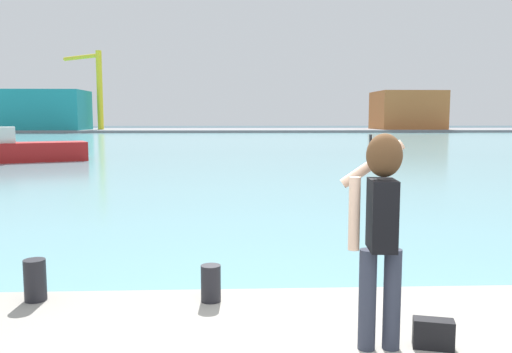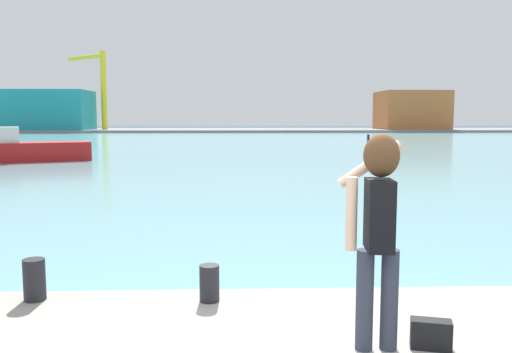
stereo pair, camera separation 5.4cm
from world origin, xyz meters
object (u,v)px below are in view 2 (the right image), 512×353
Objects in this scene: harbor_bollard_2 at (34,280)px; warehouse_right at (411,110)px; harbor_bollard at (209,283)px; port_crane at (99,82)px; boat_moored at (8,149)px; handbag at (431,334)px; warehouse_left at (44,110)px; person_photographer at (378,219)px.

harbor_bollard_2 is 94.79m from warehouse_right.
harbor_bollard_2 is 0.04× the size of warehouse_right.
port_crane is at bearing 105.13° from harbor_bollard.
boat_moored is 0.62× the size of port_crane.
harbor_bollard_2 is (-3.64, 1.27, 0.09)m from handbag.
warehouse_left is (-20.28, 61.54, 3.03)m from boat_moored.
handbag is (0.45, -0.01, -0.95)m from person_photographer.
warehouse_right reaches higher than person_photographer.
handbag is 28.78m from boat_moored.
warehouse_left is at bearing 110.87° from harbor_bollard.
warehouse_right reaches higher than harbor_bollard.
boat_moored is 64.86m from warehouse_left.
boat_moored reaches higher than harbor_bollard_2.
harbor_bollard_2 is at bearing -90.15° from boat_moored.
person_photographer is at bearing 178.29° from handbag.
person_photographer is 93.28m from port_crane.
boat_moored is 78.40m from warehouse_right.
port_crane is at bearing 104.06° from harbor_bollard_2.
warehouse_left is at bearing 27.17° from person_photographer.
handbag is 0.75× the size of harbor_bollard_2.
warehouse_right is (30.25, 89.91, 2.17)m from person_photographer.
warehouse_right reaches higher than warehouse_left.
warehouse_left is (-33.97, 86.59, 2.12)m from person_photographer.
person_photographer is at bearing -108.60° from warehouse_right.
harbor_bollard is at bearing -109.62° from warehouse_right.
boat_moored reaches higher than handbag.
port_crane is (-25.74, 89.52, 8.07)m from handbag.
boat_moored is 65.98m from port_crane.
handbag is at bearing -85.96° from person_photographer.
warehouse_left is 64.30m from warehouse_right.
port_crane is (-11.60, 64.46, 8.04)m from boat_moored.
person_photographer is 0.13× the size of port_crane.
harbor_bollard is 91.47m from warehouse_left.
port_crane is at bearing -179.58° from warehouse_right.
harbor_bollard_2 is (-1.79, 0.10, 0.03)m from harbor_bollard.
warehouse_right is (43.94, 64.86, 3.09)m from boat_moored.
port_crane is at bearing 106.04° from handbag.
person_photographer reaches higher than harbor_bollard.
boat_moored reaches higher than harbor_bollard.
warehouse_left is 10.44m from port_crane.
warehouse_left is (-32.58, 85.42, 2.99)m from harbor_bollard.
person_photographer is 1.05m from handbag.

